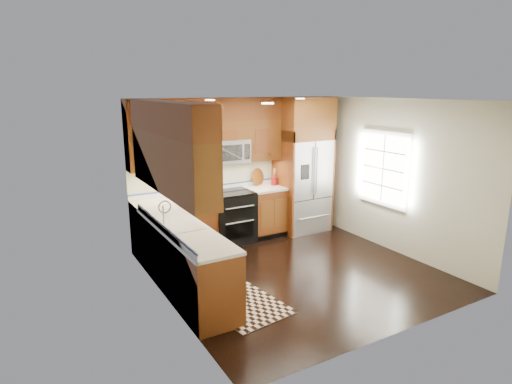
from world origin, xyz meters
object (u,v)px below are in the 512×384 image
range (231,217)px  rug (238,300)px  utensil_crock (274,179)px  refrigerator (303,165)px  knife_block (205,187)px

range → rug: bearing=-114.8°
utensil_crock → rug: bearing=-131.7°
refrigerator → rug: refrigerator is taller
refrigerator → utensil_crock: size_ratio=7.93×
range → rug: (-0.95, -2.06, -0.46)m
range → refrigerator: size_ratio=0.36×
rug → utensil_crock: 3.09m
rug → knife_block: bearing=69.4°
range → refrigerator: refrigerator is taller
knife_block → utensil_crock: 1.42m
rug → knife_block: 2.51m
rug → knife_block: size_ratio=4.81×
range → knife_block: bearing=160.0°
rug → utensil_crock: (1.93, 2.17, 1.05)m
rug → utensil_crock: size_ratio=4.38×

